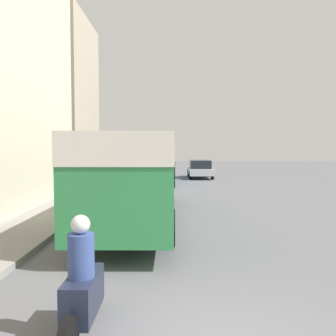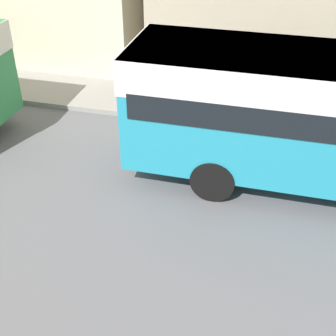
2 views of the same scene
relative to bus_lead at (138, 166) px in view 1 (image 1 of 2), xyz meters
The scene contains 6 objects.
building_far_terrace 14.83m from the bus_lead, 123.25° to the left, with size 6.97×7.29×11.14m.
bus_lead is the anchor object (origin of this frame).
bus_following 15.01m from the bus_lead, 90.50° to the left, with size 2.57×11.15×3.10m.
motorcycle_behind_lead 8.35m from the bus_lead, 90.32° to the right, with size 0.38×2.24×1.73m.
car_crossing 18.18m from the bus_lead, 78.64° to the left, with size 1.97×4.56×1.49m.
pedestrian_near_curb 13.66m from the bus_lead, 104.64° to the left, with size 0.36×0.36×1.84m.
Camera 1 is at (-0.62, -4.63, 2.65)m, focal length 40.00 mm.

